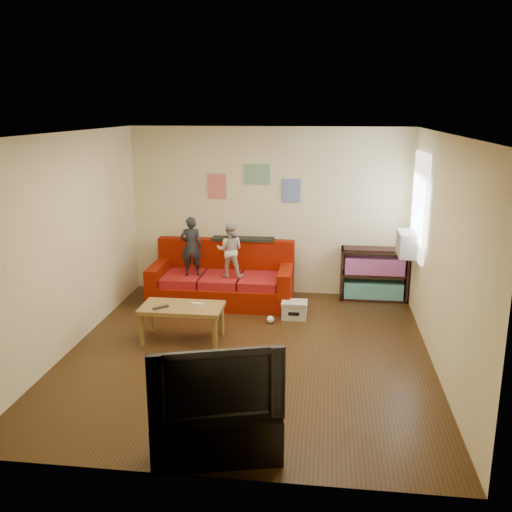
# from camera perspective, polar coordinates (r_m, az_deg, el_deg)

# --- Properties ---
(room_shell) EXTENTS (4.52, 5.02, 2.72)m
(room_shell) POSITION_cam_1_polar(r_m,az_deg,el_deg) (6.81, -0.84, 0.76)
(room_shell) COLOR #3D2710
(room_shell) RESTS_ON ground
(sofa) EXTENTS (2.20, 1.01, 0.97)m
(sofa) POSITION_cam_1_polar(r_m,az_deg,el_deg) (9.01, -3.33, -2.54)
(sofa) COLOR maroon
(sofa) RESTS_ON ground
(child_a) EXTENTS (0.37, 0.28, 0.92)m
(child_a) POSITION_cam_1_polar(r_m,az_deg,el_deg) (8.78, -6.50, 0.97)
(child_a) COLOR black
(child_a) RESTS_ON sofa
(child_b) EXTENTS (0.42, 0.33, 0.84)m
(child_b) POSITION_cam_1_polar(r_m,az_deg,el_deg) (8.67, -2.63, 0.61)
(child_b) COLOR beige
(child_b) RESTS_ON sofa
(coffee_table) EXTENTS (1.06, 0.58, 0.48)m
(coffee_table) POSITION_cam_1_polar(r_m,az_deg,el_deg) (7.53, -7.41, -5.46)
(coffee_table) COLOR olive
(coffee_table) RESTS_ON ground
(remote) EXTENTS (0.19, 0.18, 0.02)m
(remote) POSITION_cam_1_polar(r_m,az_deg,el_deg) (7.46, -9.52, -5.09)
(remote) COLOR black
(remote) RESTS_ON coffee_table
(game_controller) EXTENTS (0.15, 0.05, 0.03)m
(game_controller) POSITION_cam_1_polar(r_m,az_deg,el_deg) (7.50, -5.85, -4.81)
(game_controller) COLOR white
(game_controller) RESTS_ON coffee_table
(bookshelf) EXTENTS (1.05, 0.32, 0.84)m
(bookshelf) POSITION_cam_1_polar(r_m,az_deg,el_deg) (9.25, 11.70, -2.05)
(bookshelf) COLOR black
(bookshelf) RESTS_ON ground
(window) EXTENTS (0.04, 1.08, 1.48)m
(window) POSITION_cam_1_polar(r_m,az_deg,el_deg) (8.40, 16.01, 4.87)
(window) COLOR white
(window) RESTS_ON room_shell
(ac_unit) EXTENTS (0.28, 0.55, 0.35)m
(ac_unit) POSITION_cam_1_polar(r_m,az_deg,el_deg) (8.49, 14.95, 1.18)
(ac_unit) COLOR #B7B2A3
(ac_unit) RESTS_ON window
(artwork_left) EXTENTS (0.30, 0.01, 0.40)m
(artwork_left) POSITION_cam_1_polar(r_m,az_deg,el_deg) (9.28, -3.93, 6.97)
(artwork_left) COLOR #D87266
(artwork_left) RESTS_ON room_shell
(artwork_center) EXTENTS (0.42, 0.01, 0.32)m
(artwork_center) POSITION_cam_1_polar(r_m,az_deg,el_deg) (9.16, 0.08, 8.16)
(artwork_center) COLOR #72B27F
(artwork_center) RESTS_ON room_shell
(artwork_right) EXTENTS (0.30, 0.01, 0.38)m
(artwork_right) POSITION_cam_1_polar(r_m,az_deg,el_deg) (9.14, 3.53, 6.54)
(artwork_right) COLOR #727FCC
(artwork_right) RESTS_ON room_shell
(file_box) EXTENTS (0.37, 0.28, 0.26)m
(file_box) POSITION_cam_1_polar(r_m,az_deg,el_deg) (8.34, 3.85, -5.39)
(file_box) COLOR beige
(file_box) RESTS_ON ground
(tv_stand) EXTENTS (1.18, 0.63, 0.42)m
(tv_stand) POSITION_cam_1_polar(r_m,az_deg,el_deg) (5.19, -3.94, -17.66)
(tv_stand) COLOR black
(tv_stand) RESTS_ON ground
(television) EXTENTS (1.14, 0.48, 0.66)m
(television) POSITION_cam_1_polar(r_m,az_deg,el_deg) (4.93, -4.05, -12.35)
(television) COLOR black
(television) RESTS_ON tv_stand
(tissue) EXTENTS (0.12, 0.12, 0.11)m
(tissue) POSITION_cam_1_polar(r_m,az_deg,el_deg) (8.18, 1.44, -6.37)
(tissue) COLOR white
(tissue) RESTS_ON ground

